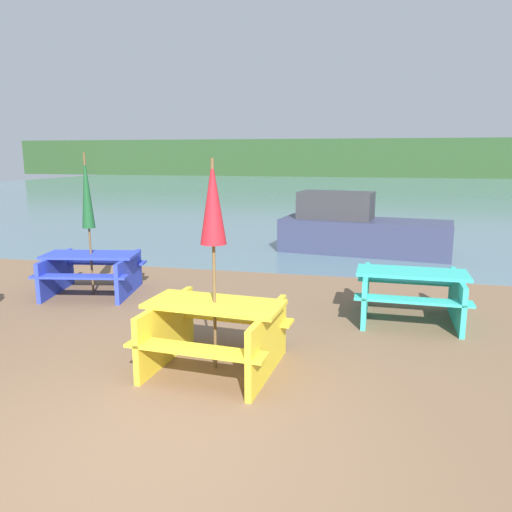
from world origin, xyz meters
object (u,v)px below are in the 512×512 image
object	(u,v)px
boat	(359,230)
umbrella_darkgreen	(87,192)
picnic_table_blue	(92,269)
picnic_table_teal	(411,290)
umbrella_crimson	(213,204)
picnic_table_yellow	(215,330)

from	to	relation	value
boat	umbrella_darkgreen	bearing A→B (deg)	-124.51
picnic_table_blue	boat	xyz separation A→B (m)	(4.48, 4.93, 0.13)
picnic_table_blue	boat	world-z (taller)	boat
picnic_table_teal	umbrella_crimson	world-z (taller)	umbrella_crimson
picnic_table_yellow	picnic_table_teal	bearing A→B (deg)	45.09
picnic_table_yellow	umbrella_crimson	bearing A→B (deg)	0.00
picnic_table_blue	boat	bearing A→B (deg)	47.76
picnic_table_teal	picnic_table_blue	distance (m)	5.39
picnic_table_teal	boat	distance (m)	5.23
picnic_table_teal	umbrella_crimson	bearing A→B (deg)	-134.91
picnic_table_teal	umbrella_darkgreen	size ratio (longest dim) A/B	0.66
picnic_table_blue	umbrella_crimson	bearing A→B (deg)	-39.36
picnic_table_yellow	picnic_table_teal	distance (m)	3.27
picnic_table_teal	picnic_table_blue	bearing A→B (deg)	177.76
picnic_table_blue	umbrella_crimson	world-z (taller)	umbrella_crimson
umbrella_darkgreen	boat	xyz separation A→B (m)	(4.48, 4.93, -1.23)
picnic_table_teal	umbrella_darkgreen	bearing A→B (deg)	177.76
picnic_table_yellow	picnic_table_blue	size ratio (longest dim) A/B	0.90
picnic_table_teal	boat	bearing A→B (deg)	100.01
picnic_table_blue	umbrella_darkgreen	size ratio (longest dim) A/B	0.74
umbrella_darkgreen	boat	bearing A→B (deg)	47.76
umbrella_crimson	boat	bearing A→B (deg)	79.37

